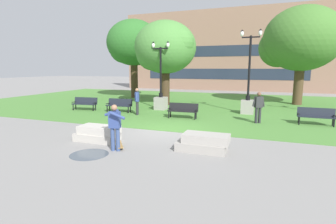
# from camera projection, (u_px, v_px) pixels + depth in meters

# --- Properties ---
(ground_plane) EXTENTS (140.00, 140.00, 0.00)m
(ground_plane) POSITION_uv_depth(u_px,v_px,m) (165.00, 131.00, 12.55)
(ground_plane) COLOR gray
(grass_lawn) EXTENTS (40.00, 20.00, 0.02)m
(grass_lawn) POSITION_uv_depth(u_px,v_px,m) (208.00, 104.00, 21.80)
(grass_lawn) COLOR #4C8438
(grass_lawn) RESTS_ON ground
(concrete_block_center) EXTENTS (1.85, 0.90, 0.64)m
(concrete_block_center) POSITION_uv_depth(u_px,v_px,m) (98.00, 134.00, 10.87)
(concrete_block_center) COLOR #B2ADA3
(concrete_block_center) RESTS_ON ground
(concrete_block_left) EXTENTS (1.89, 0.90, 0.64)m
(concrete_block_left) POSITION_uv_depth(u_px,v_px,m) (203.00, 143.00, 9.54)
(concrete_block_left) COLOR #9E9991
(concrete_block_left) RESTS_ON ground
(person_skateboarder) EXTENTS (1.08, 0.62, 1.71)m
(person_skateboarder) POSITION_uv_depth(u_px,v_px,m) (115.00, 125.00, 9.45)
(person_skateboarder) COLOR #384C7A
(person_skateboarder) RESTS_ON ground
(skateboard) EXTENTS (0.76, 0.94, 0.14)m
(skateboard) POSITION_uv_depth(u_px,v_px,m) (120.00, 145.00, 9.99)
(skateboard) COLOR olive
(skateboard) RESTS_ON ground
(puddle) EXTENTS (1.35, 1.35, 0.01)m
(puddle) POSITION_uv_depth(u_px,v_px,m) (89.00, 154.00, 9.19)
(puddle) COLOR #47515B
(puddle) RESTS_ON ground
(park_bench_near_left) EXTENTS (1.81, 0.56, 0.90)m
(park_bench_near_left) POSITION_uv_depth(u_px,v_px,m) (316.00, 115.00, 13.78)
(park_bench_near_left) COLOR #1E232D
(park_bench_near_left) RESTS_ON grass_lawn
(park_bench_near_right) EXTENTS (1.82, 0.60, 0.90)m
(park_bench_near_right) POSITION_uv_depth(u_px,v_px,m) (183.00, 110.00, 15.64)
(park_bench_near_right) COLOR black
(park_bench_near_right) RESTS_ON grass_lawn
(park_bench_far_left) EXTENTS (1.84, 0.71, 0.90)m
(park_bench_far_left) POSITION_uv_depth(u_px,v_px,m) (85.00, 103.00, 18.68)
(park_bench_far_left) COLOR #1E232D
(park_bench_far_left) RESTS_ON grass_lawn
(park_bench_far_right) EXTENTS (1.82, 0.60, 0.90)m
(park_bench_far_right) POSITION_uv_depth(u_px,v_px,m) (119.00, 104.00, 17.87)
(park_bench_far_right) COLOR #1E232D
(park_bench_far_right) RESTS_ON grass_lawn
(lamp_post_center) EXTENTS (1.32, 0.80, 5.39)m
(lamp_post_center) POSITION_uv_depth(u_px,v_px,m) (248.00, 97.00, 17.11)
(lamp_post_center) COLOR gray
(lamp_post_center) RESTS_ON grass_lawn
(lamp_post_right) EXTENTS (1.32, 0.80, 4.82)m
(lamp_post_right) POSITION_uv_depth(u_px,v_px,m) (161.00, 96.00, 18.86)
(lamp_post_right) COLOR gray
(lamp_post_right) RESTS_ON grass_lawn
(tree_near_left) EXTENTS (6.27, 5.97, 7.80)m
(tree_near_left) POSITION_uv_depth(u_px,v_px,m) (301.00, 40.00, 20.80)
(tree_near_left) COLOR #4C3823
(tree_near_left) RESTS_ON grass_lawn
(tree_far_right) EXTENTS (5.53, 5.26, 7.68)m
(tree_far_right) POSITION_uv_depth(u_px,v_px,m) (133.00, 44.00, 25.91)
(tree_far_right) COLOR #42301E
(tree_far_right) RESTS_ON grass_lawn
(tree_far_left) EXTENTS (5.12, 4.88, 6.67)m
(tree_far_left) POSITION_uv_depth(u_px,v_px,m) (165.00, 48.00, 20.78)
(tree_far_left) COLOR #42301E
(tree_far_left) RESTS_ON grass_lawn
(person_bystander_near_lawn) EXTENTS (0.36, 0.74, 1.71)m
(person_bystander_near_lawn) POSITION_uv_depth(u_px,v_px,m) (137.00, 100.00, 16.75)
(person_bystander_near_lawn) COLOR #28282D
(person_bystander_near_lawn) RESTS_ON grass_lawn
(person_bystander_far_lawn) EXTENTS (0.68, 0.41, 1.71)m
(person_bystander_far_lawn) POSITION_uv_depth(u_px,v_px,m) (258.00, 106.00, 14.16)
(person_bystander_far_lawn) COLOR #28282D
(person_bystander_far_lawn) RESTS_ON grass_lawn
(building_facade_distant) EXTENTS (27.88, 1.03, 10.60)m
(building_facade_distant) POSITION_uv_depth(u_px,v_px,m) (224.00, 50.00, 34.68)
(building_facade_distant) COLOR #8E6B56
(building_facade_distant) RESTS_ON ground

